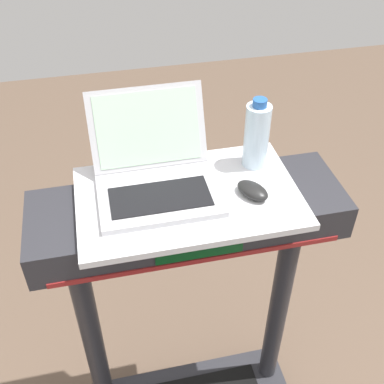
# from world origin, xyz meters

# --- Properties ---
(desk_board) EXTENTS (0.62, 0.39, 0.02)m
(desk_board) POSITION_xyz_m (0.00, 0.70, 1.19)
(desk_board) COLOR silver
(desk_board) RESTS_ON treadmill_base
(laptop) EXTENTS (0.33, 0.34, 0.23)m
(laptop) POSITION_xyz_m (-0.08, 0.76, 1.25)
(laptop) COLOR #B7B7BC
(laptop) RESTS_ON desk_board
(computer_mouse) EXTENTS (0.10, 0.12, 0.03)m
(computer_mouse) POSITION_xyz_m (0.17, 0.66, 1.22)
(computer_mouse) COLOR black
(computer_mouse) RESTS_ON desk_board
(water_bottle) EXTENTS (0.07, 0.07, 0.22)m
(water_bottle) POSITION_xyz_m (0.22, 0.80, 1.30)
(water_bottle) COLOR silver
(water_bottle) RESTS_ON desk_board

